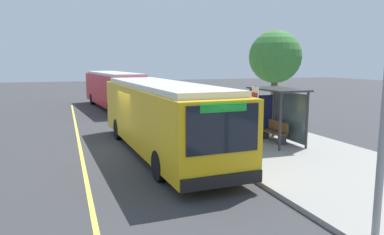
{
  "coord_description": "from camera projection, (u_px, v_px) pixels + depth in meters",
  "views": [
    {
      "loc": [
        15.8,
        -2.71,
        3.78
      ],
      "look_at": [
        3.37,
        1.61,
        1.78
      ],
      "focal_mm": 34.27,
      "sensor_mm": 36.0,
      "label": 1
    }
  ],
  "objects": [
    {
      "name": "bus_shelter",
      "position": [
        278.0,
        104.0,
        16.53
      ],
      "size": [
        2.9,
        1.6,
        2.48
      ],
      "color": "#333338",
      "rests_on": "sidewalk_curb"
    },
    {
      "name": "transit_bus_main",
      "position": [
        161.0,
        115.0,
        15.17
      ],
      "size": [
        11.56,
        3.15,
        2.95
      ],
      "color": "gold",
      "rests_on": "ground_plane"
    },
    {
      "name": "transit_bus_second",
      "position": [
        114.0,
        89.0,
        29.94
      ],
      "size": [
        12.02,
        3.74,
        2.95
      ],
      "color": "red",
      "rests_on": "ground_plane"
    },
    {
      "name": "waiting_bench",
      "position": [
        275.0,
        131.0,
        16.79
      ],
      "size": [
        1.6,
        0.48,
        0.95
      ],
      "color": "brown",
      "rests_on": "sidewalk_curb"
    },
    {
      "name": "route_sign_post",
      "position": [
        255.0,
        114.0,
        12.86
      ],
      "size": [
        0.44,
        0.08,
        2.8
      ],
      "color": "#333338",
      "rests_on": "sidewalk_curb"
    },
    {
      "name": "street_tree_near_shelter",
      "position": [
        275.0,
        57.0,
        20.18
      ],
      "size": [
        2.88,
        2.88,
        5.36
      ],
      "color": "brown",
      "rests_on": "sidewalk_curb"
    },
    {
      "name": "pedestrian_commuter",
      "position": [
        232.0,
        125.0,
        15.68
      ],
      "size": [
        0.24,
        0.4,
        1.69
      ],
      "color": "#282D47",
      "rests_on": "sidewalk_curb"
    },
    {
      "name": "lane_stripe_center",
      "position": [
        81.0,
        152.0,
        15.49
      ],
      "size": [
        36.0,
        0.14,
        0.01
      ],
      "primitive_type": "cube",
      "color": "#E0D64C",
      "rests_on": "ground_plane"
    },
    {
      "name": "ground_plane",
      "position": [
        133.0,
        148.0,
        16.2
      ],
      "size": [
        120.0,
        120.0,
        0.0
      ],
      "primitive_type": "plane",
      "color": "#38383A"
    },
    {
      "name": "sidewalk_curb",
      "position": [
        253.0,
        138.0,
        18.14
      ],
      "size": [
        44.0,
        6.4,
        0.15
      ],
      "primitive_type": "cube",
      "color": "gray",
      "rests_on": "ground_plane"
    }
  ]
}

